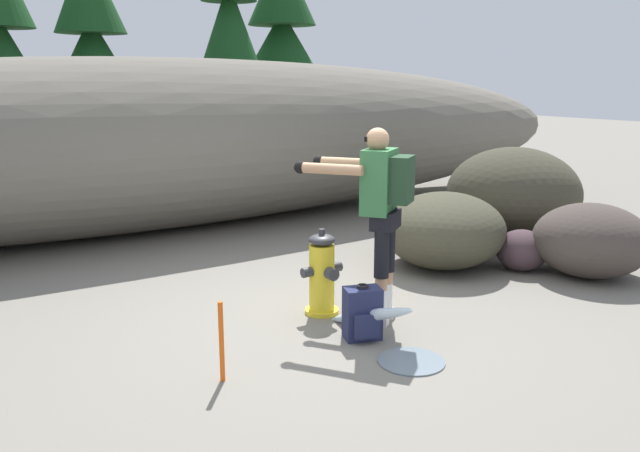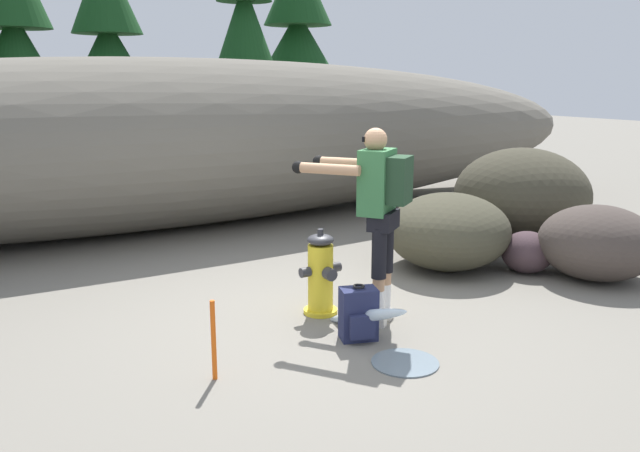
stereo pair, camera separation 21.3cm
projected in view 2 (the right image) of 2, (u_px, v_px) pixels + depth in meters
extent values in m
cube|color=slate|center=(325.00, 319.00, 5.92)|extent=(56.00, 56.00, 0.04)
ellipsoid|color=#666056|center=(167.00, 143.00, 9.35)|extent=(16.07, 3.20, 2.42)
cylinder|color=yellow|center=(320.00, 311.00, 6.00)|extent=(0.31, 0.31, 0.04)
cylinder|color=yellow|center=(320.00, 277.00, 5.93)|extent=(0.23, 0.23, 0.61)
ellipsoid|color=#333338|center=(320.00, 240.00, 5.85)|extent=(0.24, 0.24, 0.10)
cylinder|color=#333338|center=(320.00, 232.00, 5.84)|extent=(0.06, 0.06, 0.05)
cylinder|color=#333338|center=(305.00, 272.00, 5.84)|extent=(0.09, 0.09, 0.09)
cylinder|color=#333338|center=(335.00, 267.00, 6.00)|extent=(0.09, 0.09, 0.09)
cylinder|color=#333338|center=(330.00, 274.00, 5.78)|extent=(0.11, 0.09, 0.11)
ellipsoid|color=silver|center=(365.00, 316.00, 5.36)|extent=(0.10, 1.14, 0.53)
cylinder|color=slate|center=(405.00, 363.00, 4.95)|extent=(0.52, 0.52, 0.01)
cube|color=beige|center=(371.00, 320.00, 5.70)|extent=(0.23, 0.27, 0.09)
cylinder|color=white|center=(378.00, 303.00, 5.64)|extent=(0.10, 0.10, 0.24)
cylinder|color=tan|center=(378.00, 284.00, 5.60)|extent=(0.10, 0.10, 0.11)
cylinder|color=black|center=(379.00, 253.00, 5.54)|extent=(0.13, 0.13, 0.44)
cube|color=beige|center=(378.00, 313.00, 5.88)|extent=(0.23, 0.27, 0.09)
cylinder|color=white|center=(385.00, 296.00, 5.82)|extent=(0.10, 0.10, 0.24)
cylinder|color=tan|center=(386.00, 278.00, 5.78)|extent=(0.10, 0.10, 0.11)
cylinder|color=black|center=(386.00, 248.00, 5.72)|extent=(0.13, 0.13, 0.44)
cube|color=black|center=(383.00, 220.00, 5.57)|extent=(0.38, 0.35, 0.16)
cube|color=#336B3D|center=(377.00, 182.00, 5.52)|extent=(0.43, 0.41, 0.56)
cube|color=#1E3823|center=(400.00, 180.00, 5.44)|extent=(0.32, 0.29, 0.40)
sphere|color=tan|center=(376.00, 140.00, 5.45)|extent=(0.20, 0.20, 0.20)
cube|color=black|center=(366.00, 139.00, 5.48)|extent=(0.13, 0.10, 0.04)
cylinder|color=tan|center=(327.00, 169.00, 5.44)|extent=(0.41, 0.52, 0.09)
sphere|color=black|center=(298.00, 167.00, 5.55)|extent=(0.11, 0.11, 0.11)
cylinder|color=tan|center=(346.00, 163.00, 5.84)|extent=(0.41, 0.52, 0.09)
sphere|color=black|center=(319.00, 161.00, 5.94)|extent=(0.11, 0.11, 0.11)
cube|color=#23284C|center=(358.00, 314.00, 5.37)|extent=(0.35, 0.29, 0.44)
cube|color=#23284C|center=(363.00, 327.00, 5.26)|extent=(0.22, 0.12, 0.20)
torus|color=black|center=(359.00, 286.00, 5.31)|extent=(0.10, 0.10, 0.02)
cube|color=black|center=(364.00, 308.00, 5.49)|extent=(0.06, 0.04, 0.37)
cube|color=black|center=(345.00, 310.00, 5.46)|extent=(0.06, 0.04, 0.37)
ellipsoid|color=#3D3A2C|center=(521.00, 195.00, 8.50)|extent=(2.15, 2.13, 1.25)
ellipsoid|color=#3F3D2D|center=(448.00, 231.00, 7.37)|extent=(2.08, 2.06, 0.86)
ellipsoid|color=#433A34|center=(597.00, 243.00, 6.95)|extent=(1.65, 1.67, 0.81)
ellipsoid|color=#433137|center=(527.00, 252.00, 7.21)|extent=(0.80, 0.80, 0.47)
cylinder|color=#47331E|center=(26.00, 157.00, 13.14)|extent=(0.27, 0.27, 1.10)
cone|color=#143D19|center=(18.00, 70.00, 12.75)|extent=(2.26, 2.26, 2.36)
cylinder|color=#47331E|center=(116.00, 147.00, 14.48)|extent=(0.28, 0.28, 1.25)
cone|color=#143D19|center=(110.00, 68.00, 14.10)|extent=(2.31, 2.31, 2.17)
cylinder|color=#47331E|center=(247.00, 135.00, 15.76)|extent=(0.24, 0.24, 1.54)
cone|color=#143D19|center=(245.00, 43.00, 15.27)|extent=(2.02, 2.02, 2.80)
cylinder|color=#47331E|center=(299.00, 129.00, 17.58)|extent=(0.33, 0.33, 1.55)
cone|color=#143D19|center=(298.00, 56.00, 17.15)|extent=(2.76, 2.76, 2.31)
cylinder|color=#E55914|center=(214.00, 340.00, 4.63)|extent=(0.04, 0.04, 0.60)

